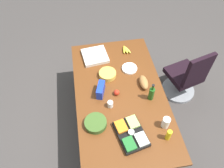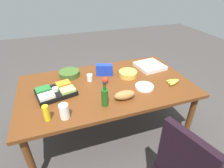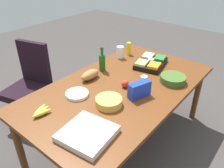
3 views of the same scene
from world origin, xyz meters
name	(u,v)px [view 2 (image 2 of 3)]	position (x,y,z in m)	size (l,w,h in m)	color
ground_plane	(107,129)	(0.00, 0.00, 0.00)	(10.00, 10.00, 0.00)	#403C39
conference_table	(107,89)	(0.00, 0.00, 0.69)	(2.08, 1.18, 0.76)	#5E3014
veggie_tray	(56,92)	(0.60, 0.01, 0.79)	(0.47, 0.38, 0.09)	black
mustard_bottle	(46,113)	(0.71, 0.41, 0.84)	(0.06, 0.06, 0.16)	yellow
banana_bunch	(173,82)	(-0.80, 0.24, 0.78)	(0.19, 0.13, 0.04)	yellow
paper_plate_stack	(144,87)	(-0.41, 0.22, 0.77)	(0.22, 0.22, 0.03)	white
chip_bag_blue	(104,70)	(-0.05, -0.25, 0.83)	(0.22, 0.08, 0.15)	#1937B8
wine_bottle	(105,97)	(0.14, 0.38, 0.86)	(0.09, 0.09, 0.28)	#1C5317
paper_cup	(90,78)	(0.17, -0.16, 0.80)	(0.07, 0.07, 0.09)	white
bread_loaf	(125,95)	(-0.10, 0.34, 0.81)	(0.24, 0.11, 0.10)	#A36C38
salad_bowl	(69,74)	(0.40, -0.37, 0.79)	(0.27, 0.27, 0.07)	#3B5B23
mayo_jar	(64,111)	(0.55, 0.44, 0.83)	(0.09, 0.09, 0.15)	white
pizza_box	(150,66)	(-0.74, -0.25, 0.78)	(0.36, 0.36, 0.05)	silver
apple_red	(106,80)	(0.00, -0.05, 0.79)	(0.08, 0.08, 0.08)	red
chip_bowl	(128,74)	(-0.34, -0.12, 0.79)	(0.24, 0.24, 0.07)	gold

